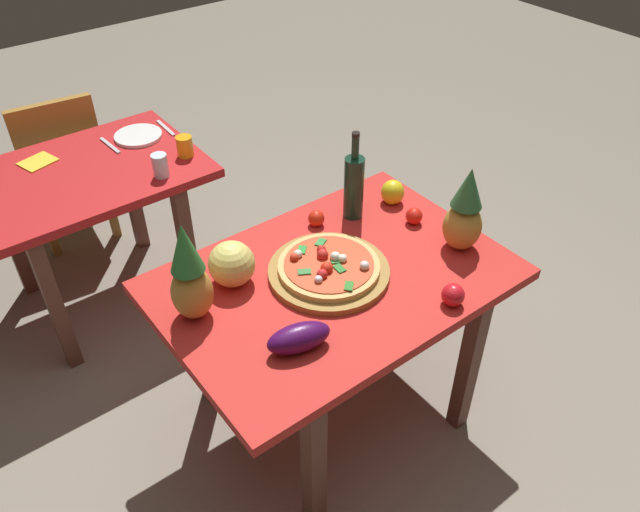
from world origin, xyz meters
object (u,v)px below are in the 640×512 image
(pineapple_right, at_px, (190,277))
(tomato_beside_pepper, at_px, (414,216))
(background_table, at_px, (84,194))
(knife_utensil, at_px, (166,128))
(napkin_folded, at_px, (38,162))
(tomato_near_board, at_px, (453,295))
(display_table, at_px, (334,296))
(wine_bottle, at_px, (354,186))
(dinner_plate, at_px, (138,136))
(fork_utensil, at_px, (110,145))
(tomato_by_bottle, at_px, (316,218))
(bell_pepper, at_px, (393,192))
(dining_chair, at_px, (62,161))
(pizza_board, at_px, (329,272))
(drinking_glass_juice, at_px, (185,146))
(pizza, at_px, (328,266))
(eggplant, at_px, (299,338))
(pineapple_left, at_px, (464,213))
(drinking_glass_water, at_px, (160,165))
(melon, at_px, (232,264))

(pineapple_right, bearing_deg, tomato_beside_pepper, -3.96)
(background_table, bearing_deg, knife_utensil, 15.23)
(tomato_beside_pepper, relative_size, napkin_folded, 0.46)
(tomato_near_board, xyz_separation_m, tomato_beside_pepper, (0.22, 0.40, -0.01))
(display_table, relative_size, wine_bottle, 3.34)
(wine_bottle, height_order, pineapple_right, wine_bottle)
(dinner_plate, height_order, fork_utensil, dinner_plate)
(pineapple_right, distance_m, tomato_beside_pepper, 0.92)
(tomato_near_board, bearing_deg, tomato_by_bottle, 98.18)
(display_table, distance_m, pineapple_right, 0.55)
(bell_pepper, bearing_deg, dinner_plate, 117.25)
(dining_chair, height_order, tomato_by_bottle, dining_chair)
(pizza_board, bearing_deg, pineapple_right, 167.19)
(dining_chair, relative_size, pizza_board, 2.02)
(bell_pepper, xyz_separation_m, dinner_plate, (-0.58, 1.12, -0.04))
(bell_pepper, bearing_deg, wine_bottle, 172.04)
(background_table, bearing_deg, tomato_by_bottle, -57.94)
(wine_bottle, bearing_deg, drinking_glass_juice, 110.17)
(tomato_beside_pepper, bearing_deg, pizza_board, -174.60)
(pizza, relative_size, wine_bottle, 0.98)
(drinking_glass_juice, xyz_separation_m, dinner_plate, (-0.10, 0.29, -0.04))
(background_table, bearing_deg, dinner_plate, 21.03)
(eggplant, height_order, drinking_glass_juice, drinking_glass_juice)
(display_table, height_order, pineapple_left, pineapple_left)
(pizza_board, relative_size, pizza, 1.20)
(knife_utensil, bearing_deg, tomato_by_bottle, -82.80)
(wine_bottle, bearing_deg, fork_utensil, 116.00)
(pizza_board, bearing_deg, knife_utensil, 88.31)
(pizza, bearing_deg, drinking_glass_water, 99.98)
(pineapple_left, relative_size, knife_utensil, 1.83)
(dining_chair, distance_m, wine_bottle, 1.72)
(drinking_glass_juice, xyz_separation_m, drinking_glass_water, (-0.16, -0.09, 0.00))
(drinking_glass_juice, distance_m, dinner_plate, 0.30)
(knife_utensil, bearing_deg, fork_utensil, -178.29)
(tomato_near_board, relative_size, knife_utensil, 0.43)
(pizza, distance_m, melon, 0.33)
(drinking_glass_water, bearing_deg, pizza, -80.02)
(background_table, distance_m, pizza, 1.27)
(tomato_beside_pepper, xyz_separation_m, fork_utensil, (-0.69, 1.28, -0.03))
(pineapple_left, relative_size, drinking_glass_water, 3.26)
(pizza_board, bearing_deg, tomato_beside_pepper, 5.40)
(display_table, height_order, dinner_plate, dinner_plate)
(pizza, distance_m, tomato_beside_pepper, 0.45)
(tomato_by_bottle, relative_size, drinking_glass_water, 0.63)
(bell_pepper, relative_size, tomato_beside_pepper, 1.57)
(pizza, bearing_deg, display_table, -59.88)
(bell_pepper, height_order, tomato_near_board, bell_pepper)
(eggplant, bearing_deg, knife_utensil, 78.14)
(knife_utensil, bearing_deg, eggplant, -100.15)
(background_table, bearing_deg, wine_bottle, -52.71)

